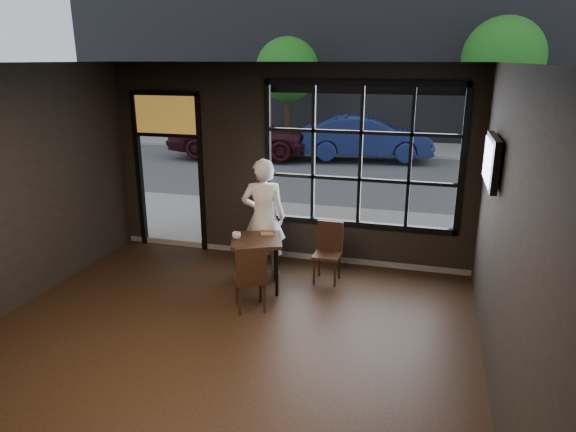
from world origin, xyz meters
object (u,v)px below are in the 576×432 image
(chair_near, at_px, (250,276))
(man, at_px, (264,218))
(navy_car, at_px, (366,137))
(cafe_table, at_px, (257,263))

(chair_near, bearing_deg, man, -108.07)
(chair_near, distance_m, navy_car, 10.91)
(cafe_table, distance_m, navy_car, 10.27)
(cafe_table, height_order, navy_car, navy_car)
(cafe_table, bearing_deg, navy_car, 69.69)
(navy_car, bearing_deg, man, 169.19)
(chair_near, distance_m, man, 1.28)
(chair_near, xyz_separation_m, navy_car, (0.12, 10.90, 0.32))
(cafe_table, xyz_separation_m, man, (-0.07, 0.54, 0.53))
(man, bearing_deg, navy_car, -107.37)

